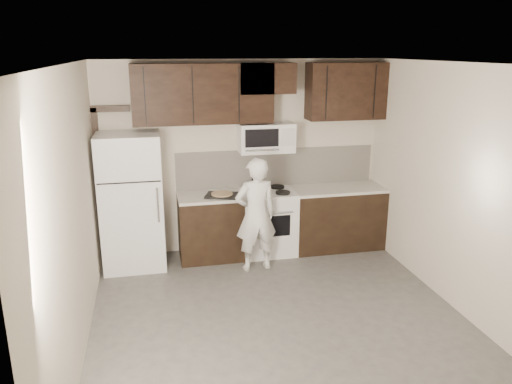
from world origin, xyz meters
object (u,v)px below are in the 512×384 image
object	(u,v)px
refrigerator	(132,201)
person	(256,215)
stove	(267,222)
microwave	(266,138)

from	to	relation	value
refrigerator	person	world-z (taller)	refrigerator
stove	microwave	size ratio (longest dim) A/B	1.24
stove	microwave	bearing A→B (deg)	90.10
person	refrigerator	bearing A→B (deg)	-21.64
stove	refrigerator	world-z (taller)	refrigerator
refrigerator	person	size ratio (longest dim) A/B	1.19
stove	microwave	world-z (taller)	microwave
microwave	refrigerator	world-z (taller)	microwave
person	microwave	bearing A→B (deg)	-118.82
microwave	person	bearing A→B (deg)	-113.73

